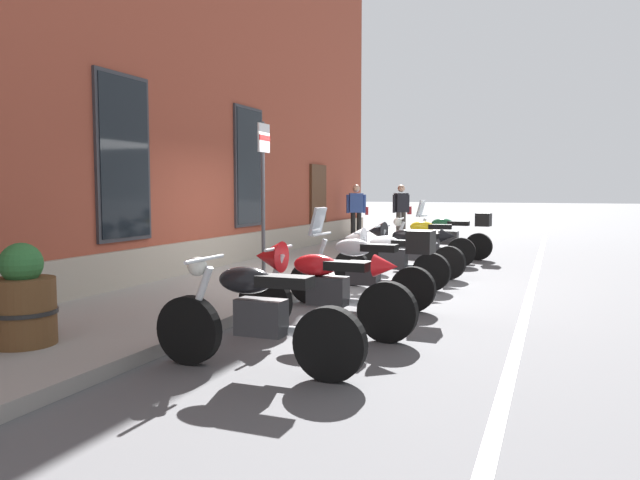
{
  "coord_description": "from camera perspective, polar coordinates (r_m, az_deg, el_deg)",
  "views": [
    {
      "loc": [
        -9.7,
        -3.54,
        1.62
      ],
      "look_at": [
        -0.81,
        -0.13,
        0.84
      ],
      "focal_mm": 34.59,
      "sensor_mm": 36.0,
      "label": 1
    }
  ],
  "objects": [
    {
      "name": "motorcycle_silver_touring",
      "position": [
        8.44,
        4.48,
        -2.46
      ],
      "size": [
        0.62,
        2.11,
        1.37
      ],
      "color": "black",
      "rests_on": "ground_plane"
    },
    {
      "name": "brick_pub_facade",
      "position": [
        13.82,
        -22.86,
        19.63
      ],
      "size": [
        20.27,
        6.08,
        10.55
      ],
      "color": "brown",
      "rests_on": "ground_plane"
    },
    {
      "name": "motorcycle_red_sport",
      "position": [
        6.87,
        -0.27,
        -4.18
      ],
      "size": [
        0.62,
        2.14,
        1.03
      ],
      "color": "black",
      "rests_on": "ground_plane"
    },
    {
      "name": "motorcycle_white_sport",
      "position": [
        10.19,
        6.12,
        -1.4
      ],
      "size": [
        0.62,
        1.99,
        0.99
      ],
      "color": "black",
      "rests_on": "ground_plane"
    },
    {
      "name": "motorcycle_yellow_naked",
      "position": [
        13.36,
        9.74,
        -0.22
      ],
      "size": [
        0.62,
        2.06,
        1.02
      ],
      "color": "black",
      "rests_on": "ground_plane"
    },
    {
      "name": "motorcycle_black_naked",
      "position": [
        5.52,
        -6.1,
        -7.12
      ],
      "size": [
        0.62,
        2.04,
        1.01
      ],
      "color": "black",
      "rests_on": "ground_plane"
    },
    {
      "name": "pedestrian_dark_jacket",
      "position": [
        18.7,
        7.53,
        2.88
      ],
      "size": [
        0.55,
        0.48,
        1.63
      ],
      "color": "#38332D",
      "rests_on": "sidewalk"
    },
    {
      "name": "lane_stripe",
      "position": [
        9.84,
        18.8,
        -5.03
      ],
      "size": [
        26.27,
        0.12,
        0.01
      ],
      "primitive_type": "cube",
      "color": "silver",
      "rests_on": "ground_plane"
    },
    {
      "name": "motorcycle_black_sport",
      "position": [
        11.61,
        7.96,
        -0.64
      ],
      "size": [
        0.66,
        2.09,
        1.01
      ],
      "color": "black",
      "rests_on": "ground_plane"
    },
    {
      "name": "parking_sign",
      "position": [
        9.63,
        -5.26,
        5.52
      ],
      "size": [
        0.36,
        0.07,
        2.53
      ],
      "color": "#4C4C51",
      "rests_on": "sidewalk"
    },
    {
      "name": "motorcycle_green_touring",
      "position": [
        14.75,
        12.07,
        0.5
      ],
      "size": [
        0.62,
        2.13,
        1.37
      ],
      "color": "black",
      "rests_on": "ground_plane"
    },
    {
      "name": "barrel_planter",
      "position": [
        6.56,
        -25.81,
        -5.17
      ],
      "size": [
        0.63,
        0.63,
        0.98
      ],
      "color": "brown",
      "rests_on": "sidewalk"
    },
    {
      "name": "pedestrian_blue_top",
      "position": [
        18.27,
        3.39,
        2.88
      ],
      "size": [
        0.4,
        0.61,
        1.63
      ],
      "color": "black",
      "rests_on": "sidewalk"
    },
    {
      "name": "ground_plane",
      "position": [
        10.45,
        0.94,
        -4.24
      ],
      "size": [
        140.0,
        140.0,
        0.0
      ],
      "primitive_type": "plane",
      "color": "#4C4C4F"
    },
    {
      "name": "sidewalk",
      "position": [
        10.95,
        -5.5,
        -3.49
      ],
      "size": [
        26.27,
        2.61,
        0.14
      ],
      "primitive_type": "cube",
      "color": "gray",
      "rests_on": "ground_plane"
    }
  ]
}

